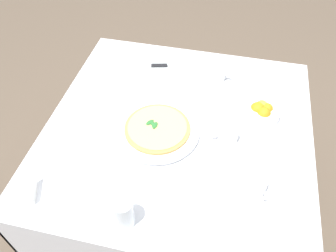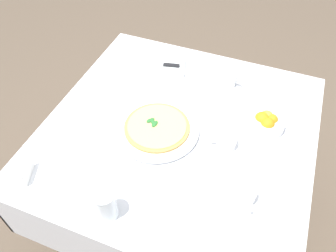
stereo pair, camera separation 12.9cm
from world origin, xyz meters
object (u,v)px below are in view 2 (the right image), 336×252
object	(u,v)px
coffee_cup_far_right	(226,142)
menu_card	(28,171)
water_glass_far_left	(106,206)
napkin_folded	(161,67)
pizza_plate	(157,129)
coffee_cup_near_left	(227,80)
dinner_knife	(161,64)
pizza	(157,127)
citrus_bowl	(266,122)
coffee_cup_back_corner	(244,195)

from	to	relation	value
coffee_cup_far_right	menu_card	xyz separation A→B (m)	(0.60, 0.38, 0.00)
coffee_cup_far_right	water_glass_far_left	size ratio (longest dim) A/B	1.10
napkin_folded	menu_card	bearing A→B (deg)	57.08
pizza_plate	coffee_cup_far_right	size ratio (longest dim) A/B	2.52
coffee_cup_far_right	coffee_cup_near_left	xyz separation A→B (m)	(0.08, -0.34, 0.00)
coffee_cup_far_right	menu_card	world-z (taller)	menu_card
coffee_cup_near_left	napkin_folded	xyz separation A→B (m)	(0.32, -0.00, -0.02)
dinner_knife	water_glass_far_left	bearing A→B (deg)	85.88
water_glass_far_left	pizza	bearing A→B (deg)	-91.48
menu_card	coffee_cup_near_left	bearing A→B (deg)	-56.91
napkin_folded	menu_card	distance (m)	0.75
pizza_plate	citrus_bowl	distance (m)	0.43
dinner_knife	coffee_cup_back_corner	bearing A→B (deg)	120.18
coffee_cup_near_left	coffee_cup_far_right	bearing A→B (deg)	103.66
pizza_plate	pizza	bearing A→B (deg)	-19.38
coffee_cup_near_left	dinner_knife	xyz separation A→B (m)	(0.32, -0.00, -0.00)
coffee_cup_back_corner	citrus_bowl	distance (m)	0.35
pizza	coffee_cup_back_corner	xyz separation A→B (m)	(-0.38, 0.18, 0.00)
coffee_cup_near_left	citrus_bowl	size ratio (longest dim) A/B	0.88
water_glass_far_left	citrus_bowl	size ratio (longest dim) A/B	0.79
coffee_cup_near_left	napkin_folded	size ratio (longest dim) A/B	0.53
napkin_folded	coffee_cup_near_left	bearing A→B (deg)	162.50
water_glass_far_left	dinner_knife	world-z (taller)	water_glass_far_left
coffee_cup_far_right	coffee_cup_back_corner	bearing A→B (deg)	119.92
coffee_cup_far_right	napkin_folded	world-z (taller)	coffee_cup_far_right
napkin_folded	citrus_bowl	world-z (taller)	citrus_bowl
water_glass_far_left	pizza_plate	bearing A→B (deg)	-91.52
water_glass_far_left	dinner_knife	xyz separation A→B (m)	(0.12, -0.75, -0.03)
menu_card	water_glass_far_left	bearing A→B (deg)	-116.22
napkin_folded	menu_card	size ratio (longest dim) A/B	2.91
pizza_plate	coffee_cup_back_corner	bearing A→B (deg)	155.40
pizza	water_glass_far_left	world-z (taller)	water_glass_far_left
pizza_plate	coffee_cup_near_left	world-z (taller)	coffee_cup_near_left
pizza	menu_card	bearing A→B (deg)	46.78
pizza	citrus_bowl	bearing A→B (deg)	-155.76
dinner_knife	citrus_bowl	xyz separation A→B (m)	(-0.52, 0.19, 0.00)
water_glass_far_left	dinner_knife	distance (m)	0.76
coffee_cup_back_corner	citrus_bowl	size ratio (longest dim) A/B	0.87
coffee_cup_back_corner	napkin_folded	size ratio (longest dim) A/B	0.52
coffee_cup_near_left	dinner_knife	distance (m)	0.32
napkin_folded	dinner_knife	bearing A→B (deg)	-3.71
pizza_plate	napkin_folded	world-z (taller)	napkin_folded
coffee_cup_back_corner	menu_card	size ratio (longest dim) A/B	1.52
napkin_folded	citrus_bowl	bearing A→B (deg)	142.63
coffee_cup_far_right	dinner_knife	size ratio (longest dim) A/B	0.68
coffee_cup_far_right	napkin_folded	size ratio (longest dim) A/B	0.53
coffee_cup_back_corner	dinner_knife	distance (m)	0.75
pizza_plate	napkin_folded	distance (m)	0.39
citrus_bowl	dinner_knife	bearing A→B (deg)	-20.04
coffee_cup_far_right	coffee_cup_back_corner	world-z (taller)	coffee_cup_back_corner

